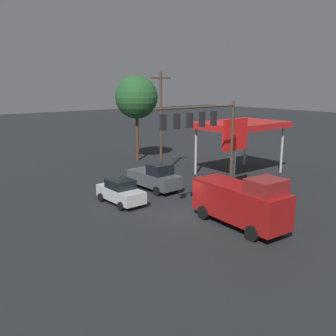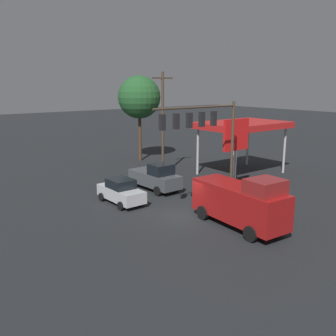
{
  "view_description": "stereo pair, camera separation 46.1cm",
  "coord_description": "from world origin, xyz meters",
  "px_view_note": "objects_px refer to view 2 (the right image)",
  "views": [
    {
      "loc": [
        16.36,
        18.72,
        9.07
      ],
      "look_at": [
        0.0,
        -2.0,
        3.08
      ],
      "focal_mm": 40.0,
      "sensor_mm": 36.0,
      "label": 1
    },
    {
      "loc": [
        15.99,
        19.0,
        9.07
      ],
      "look_at": [
        0.0,
        -2.0,
        3.08
      ],
      "focal_mm": 40.0,
      "sensor_mm": 36.0,
      "label": 2
    }
  ],
  "objects_px": {
    "price_sign": "(236,139)",
    "traffic_signal_assembly": "(203,129)",
    "pickup_parked": "(156,177)",
    "sedan_far": "(121,191)",
    "street_tree": "(139,97)",
    "fire_hydrant": "(260,215)",
    "delivery_truck": "(241,202)",
    "utility_pole": "(163,122)"
  },
  "relations": [
    {
      "from": "traffic_signal_assembly",
      "to": "fire_hydrant",
      "type": "relative_size",
      "value": 8.89
    },
    {
      "from": "delivery_truck",
      "to": "street_tree",
      "type": "height_order",
      "value": "street_tree"
    },
    {
      "from": "delivery_truck",
      "to": "sedan_far",
      "type": "xyz_separation_m",
      "value": [
        3.6,
        -8.92,
        -0.74
      ]
    },
    {
      "from": "street_tree",
      "to": "delivery_truck",
      "type": "bearing_deg",
      "value": 73.16
    },
    {
      "from": "price_sign",
      "to": "delivery_truck",
      "type": "bearing_deg",
      "value": 46.0
    },
    {
      "from": "price_sign",
      "to": "utility_pole",
      "type": "bearing_deg",
      "value": -84.95
    },
    {
      "from": "price_sign",
      "to": "sedan_far",
      "type": "bearing_deg",
      "value": -22.88
    },
    {
      "from": "utility_pole",
      "to": "delivery_truck",
      "type": "xyz_separation_m",
      "value": [
        4.29,
        14.15,
        -3.67
      ]
    },
    {
      "from": "price_sign",
      "to": "street_tree",
      "type": "relative_size",
      "value": 0.63
    },
    {
      "from": "traffic_signal_assembly",
      "to": "street_tree",
      "type": "relative_size",
      "value": 0.78
    },
    {
      "from": "delivery_truck",
      "to": "sedan_far",
      "type": "height_order",
      "value": "delivery_truck"
    },
    {
      "from": "utility_pole",
      "to": "traffic_signal_assembly",
      "type": "bearing_deg",
      "value": 67.04
    },
    {
      "from": "pickup_parked",
      "to": "street_tree",
      "type": "distance_m",
      "value": 14.42
    },
    {
      "from": "utility_pole",
      "to": "price_sign",
      "type": "bearing_deg",
      "value": 95.05
    },
    {
      "from": "traffic_signal_assembly",
      "to": "street_tree",
      "type": "distance_m",
      "value": 19.75
    },
    {
      "from": "utility_pole",
      "to": "sedan_far",
      "type": "xyz_separation_m",
      "value": [
        7.89,
        5.23,
        -4.41
      ]
    },
    {
      "from": "traffic_signal_assembly",
      "to": "delivery_truck",
      "type": "relative_size",
      "value": 1.13
    },
    {
      "from": "sedan_far",
      "to": "street_tree",
      "type": "xyz_separation_m",
      "value": [
        -10.23,
        -12.95,
        6.51
      ]
    },
    {
      "from": "sedan_far",
      "to": "fire_hydrant",
      "type": "relative_size",
      "value": 5.05
    },
    {
      "from": "delivery_truck",
      "to": "pickup_parked",
      "type": "height_order",
      "value": "delivery_truck"
    },
    {
      "from": "traffic_signal_assembly",
      "to": "price_sign",
      "type": "relative_size",
      "value": 1.24
    },
    {
      "from": "delivery_truck",
      "to": "street_tree",
      "type": "relative_size",
      "value": 0.69
    },
    {
      "from": "utility_pole",
      "to": "fire_hydrant",
      "type": "height_order",
      "value": "utility_pole"
    },
    {
      "from": "street_tree",
      "to": "traffic_signal_assembly",
      "type": "bearing_deg",
      "value": 69.55
    },
    {
      "from": "traffic_signal_assembly",
      "to": "pickup_parked",
      "type": "xyz_separation_m",
      "value": [
        -0.97,
        -6.95,
        -4.91
      ]
    },
    {
      "from": "traffic_signal_assembly",
      "to": "sedan_far",
      "type": "bearing_deg",
      "value": -58.76
    },
    {
      "from": "utility_pole",
      "to": "street_tree",
      "type": "relative_size",
      "value": 1.02
    },
    {
      "from": "traffic_signal_assembly",
      "to": "utility_pole",
      "type": "xyz_separation_m",
      "value": [
        -4.55,
        -10.74,
        -0.66
      ]
    },
    {
      "from": "price_sign",
      "to": "pickup_parked",
      "type": "bearing_deg",
      "value": -49.46
    },
    {
      "from": "traffic_signal_assembly",
      "to": "fire_hydrant",
      "type": "bearing_deg",
      "value": 121.32
    },
    {
      "from": "price_sign",
      "to": "traffic_signal_assembly",
      "type": "bearing_deg",
      "value": 19.07
    },
    {
      "from": "price_sign",
      "to": "delivery_truck",
      "type": "relative_size",
      "value": 0.91
    },
    {
      "from": "pickup_parked",
      "to": "sedan_far",
      "type": "bearing_deg",
      "value": -74.06
    },
    {
      "from": "pickup_parked",
      "to": "fire_hydrant",
      "type": "height_order",
      "value": "pickup_parked"
    },
    {
      "from": "delivery_truck",
      "to": "traffic_signal_assembly",
      "type": "bearing_deg",
      "value": -172.06
    },
    {
      "from": "pickup_parked",
      "to": "utility_pole",
      "type": "bearing_deg",
      "value": 134.16
    },
    {
      "from": "pickup_parked",
      "to": "fire_hydrant",
      "type": "bearing_deg",
      "value": 3.84
    },
    {
      "from": "price_sign",
      "to": "fire_hydrant",
      "type": "bearing_deg",
      "value": 59.1
    },
    {
      "from": "sedan_far",
      "to": "fire_hydrant",
      "type": "distance_m",
      "value": 10.56
    },
    {
      "from": "sedan_far",
      "to": "pickup_parked",
      "type": "distance_m",
      "value": 4.55
    },
    {
      "from": "traffic_signal_assembly",
      "to": "fire_hydrant",
      "type": "height_order",
      "value": "traffic_signal_assembly"
    },
    {
      "from": "fire_hydrant",
      "to": "traffic_signal_assembly",
      "type": "bearing_deg",
      "value": -58.68
    }
  ]
}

